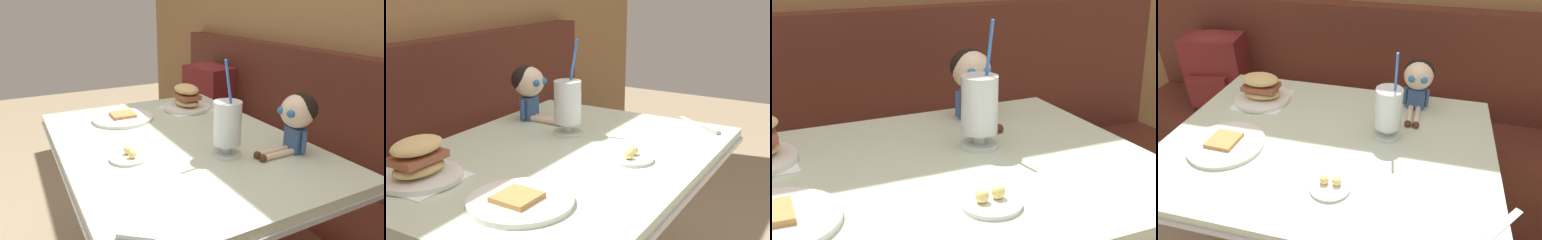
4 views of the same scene
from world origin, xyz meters
TOP-DOWN VIEW (x-y plane):
  - wood_panel_wall at (0.00, 1.05)m, footprint 4.40×0.08m
  - booth_bench at (0.00, 0.81)m, footprint 2.60×0.48m
  - diner_table at (0.00, 0.18)m, footprint 1.11×0.81m
  - toast_plate at (-0.32, 0.08)m, footprint 0.25×0.25m
  - milkshake_glass at (0.19, 0.26)m, footprint 0.10×0.10m
  - sandwich_plate at (-0.34, 0.38)m, footprint 0.22×0.22m
  - butter_saucer at (0.07, -0.03)m, footprint 0.12×0.12m
  - butter_knife at (0.48, -0.11)m, footprint 0.16×0.20m
  - seated_doll at (0.27, 0.48)m, footprint 0.11×0.22m
  - backpack at (-0.82, 0.78)m, footprint 0.33×0.29m

SIDE VIEW (x-z plane):
  - booth_bench at x=0.00m, z-range -0.17..0.83m
  - diner_table at x=0.00m, z-range 0.17..0.91m
  - backpack at x=-0.82m, z-range 0.46..0.86m
  - butter_knife at x=0.48m, z-range 0.74..0.75m
  - toast_plate at x=-0.32m, z-range 0.74..0.76m
  - butter_saucer at x=0.07m, z-range 0.73..0.77m
  - sandwich_plate at x=-0.34m, z-range 0.73..0.84m
  - milkshake_glass at x=0.19m, z-range 0.68..1.00m
  - seated_doll at x=0.27m, z-range 0.77..0.97m
  - wood_panel_wall at x=0.00m, z-range 0.00..2.40m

